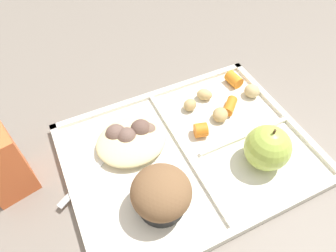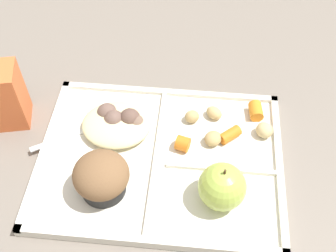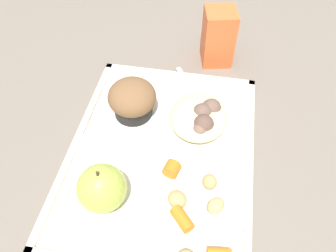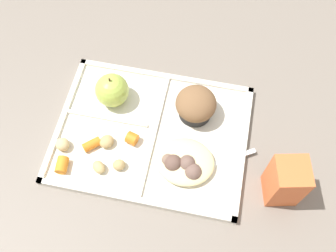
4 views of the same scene
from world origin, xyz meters
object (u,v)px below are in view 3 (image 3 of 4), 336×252
(bran_muffin, at_px, (132,99))
(milk_carton, at_px, (218,37))
(plastic_fork, at_px, (196,98))
(lunch_tray, at_px, (161,155))
(green_apple, at_px, (102,188))

(bran_muffin, distance_m, milk_carton, 0.23)
(plastic_fork, distance_m, milk_carton, 0.14)
(lunch_tray, bearing_deg, plastic_fork, -17.20)
(bran_muffin, distance_m, plastic_fork, 0.12)
(green_apple, relative_size, bran_muffin, 0.94)
(lunch_tray, xyz_separation_m, milk_carton, (0.26, -0.07, 0.05))
(green_apple, distance_m, bran_muffin, 0.17)
(bran_muffin, height_order, plastic_fork, bran_muffin)
(lunch_tray, distance_m, plastic_fork, 0.14)
(lunch_tray, bearing_deg, milk_carton, -14.12)
(green_apple, relative_size, milk_carton, 0.68)
(green_apple, bearing_deg, bran_muffin, 0.00)
(green_apple, bearing_deg, lunch_tray, -33.97)
(lunch_tray, xyz_separation_m, plastic_fork, (0.13, -0.04, 0.01))
(plastic_fork, bearing_deg, lunch_tray, 162.80)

